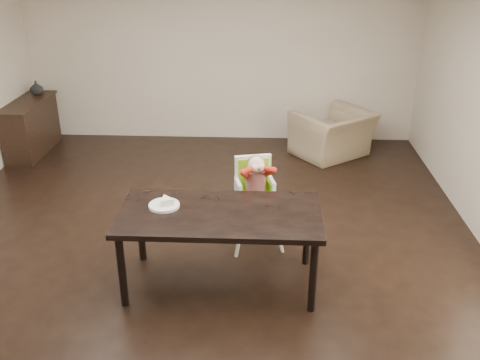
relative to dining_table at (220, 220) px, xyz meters
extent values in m
plane|color=black|center=(-0.30, 0.51, -0.67)|extent=(7.00, 7.00, 0.00)
cube|color=beige|center=(-0.30, 4.01, 0.68)|extent=(6.00, 0.02, 2.70)
cube|color=black|center=(0.00, 0.00, 0.05)|extent=(1.80, 0.90, 0.05)
cylinder|color=black|center=(-0.82, -0.37, -0.32)|extent=(0.07, 0.07, 0.70)
cylinder|color=black|center=(0.82, -0.37, -0.32)|extent=(0.07, 0.07, 0.70)
cylinder|color=black|center=(-0.82, 0.37, -0.32)|extent=(0.07, 0.07, 0.70)
cylinder|color=black|center=(0.82, 0.37, -0.32)|extent=(0.07, 0.07, 0.70)
cylinder|color=white|center=(0.16, 0.52, -0.41)|extent=(0.04, 0.04, 0.53)
cylinder|color=white|center=(0.53, 0.60, -0.41)|extent=(0.04, 0.04, 0.53)
cylinder|color=white|center=(0.08, 0.89, -0.41)|extent=(0.04, 0.04, 0.53)
cylinder|color=white|center=(0.45, 0.97, -0.41)|extent=(0.04, 0.04, 0.53)
cube|color=white|center=(0.30, 0.75, -0.14)|extent=(0.44, 0.41, 0.05)
cube|color=#8BD11A|center=(0.30, 0.75, -0.11)|extent=(0.36, 0.34, 0.03)
cube|color=white|center=(0.27, 0.89, 0.07)|extent=(0.38, 0.13, 0.40)
cube|color=#8BD11A|center=(0.28, 0.86, 0.06)|extent=(0.32, 0.09, 0.36)
cube|color=black|center=(0.23, 0.78, 0.06)|extent=(0.06, 0.17, 0.02)
cube|color=black|center=(0.35, 0.80, 0.06)|extent=(0.06, 0.17, 0.02)
cylinder|color=#9D1311|center=(0.30, 0.75, 0.03)|extent=(0.26, 0.26, 0.25)
sphere|color=beige|center=(0.31, 0.73, 0.24)|extent=(0.20, 0.20, 0.17)
ellipsoid|color=brown|center=(0.30, 0.75, 0.26)|extent=(0.20, 0.20, 0.13)
sphere|color=beige|center=(0.29, 0.63, 0.24)|extent=(0.09, 0.09, 0.08)
sphere|color=beige|center=(0.36, 0.65, 0.24)|extent=(0.09, 0.09, 0.08)
cylinder|color=white|center=(-0.51, 0.08, 0.09)|extent=(0.29, 0.29, 0.02)
torus|color=white|center=(-0.51, 0.08, 0.10)|extent=(0.29, 0.29, 0.01)
imported|color=#9B8462|center=(1.38, 3.31, -0.22)|extent=(1.22, 1.15, 0.90)
cube|color=black|center=(-3.08, 3.21, -0.29)|extent=(0.40, 1.20, 0.76)
cube|color=black|center=(-3.08, 3.21, 0.10)|extent=(0.44, 1.26, 0.03)
imported|color=#99999E|center=(-3.08, 3.60, 0.22)|extent=(0.21, 0.21, 0.19)
camera|label=1|loc=(0.38, -4.17, 2.30)|focal=40.00mm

